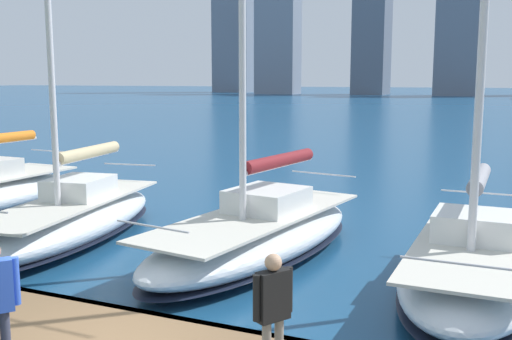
# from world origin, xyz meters

# --- Properties ---
(city_skyline) EXTENTS (169.07, 24.84, 47.43)m
(city_skyline) POSITION_xyz_m (1.05, -159.50, 19.18)
(city_skyline) COLOR slate
(city_skyline) RESTS_ON ground
(sailboat_grey) EXTENTS (2.71, 6.75, 12.94)m
(sailboat_grey) POSITION_xyz_m (-4.40, -5.90, 0.68)
(sailboat_grey) COLOR silver
(sailboat_grey) RESTS_ON ground
(sailboat_maroon) EXTENTS (3.84, 8.36, 9.69)m
(sailboat_maroon) POSITION_xyz_m (0.51, -6.47, 0.63)
(sailboat_maroon) COLOR silver
(sailboat_maroon) RESTS_ON ground
(sailboat_tan) EXTENTS (3.54, 7.96, 10.66)m
(sailboat_tan) POSITION_xyz_m (5.64, -5.90, 0.66)
(sailboat_tan) COLOR silver
(sailboat_tan) RESTS_ON ground
(person_black_shirt) EXTENTS (0.38, 0.52, 1.60)m
(person_black_shirt) POSITION_xyz_m (-2.45, -0.16, 1.57)
(person_black_shirt) COLOR gray
(person_black_shirt) RESTS_ON dock_pier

